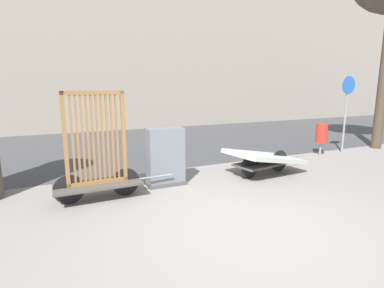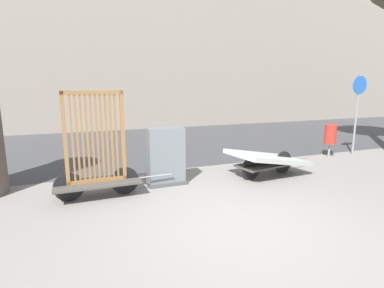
% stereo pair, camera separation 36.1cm
% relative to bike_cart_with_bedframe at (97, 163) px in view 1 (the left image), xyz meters
% --- Properties ---
extents(ground_plane, '(60.00, 60.00, 0.00)m').
position_rel_bike_cart_with_bedframe_xyz_m(ground_plane, '(1.91, -2.10, -0.70)').
color(ground_plane, gray).
extents(road_strip, '(56.00, 7.63, 0.01)m').
position_rel_bike_cart_with_bedframe_xyz_m(road_strip, '(1.91, 5.16, -0.70)').
color(road_strip, '#424244').
rests_on(road_strip, ground_plane).
extents(building_facade, '(48.00, 4.00, 9.73)m').
position_rel_bike_cart_with_bedframe_xyz_m(building_facade, '(1.91, 10.97, 4.16)').
color(building_facade, '#9E9384').
rests_on(building_facade, ground_plane).
extents(bike_cart_with_bedframe, '(2.27, 0.69, 2.01)m').
position_rel_bike_cart_with_bedframe_xyz_m(bike_cart_with_bedframe, '(0.00, 0.00, 0.00)').
color(bike_cart_with_bedframe, '#4C4742').
rests_on(bike_cart_with_bedframe, ground_plane).
extents(bike_cart_with_mattress, '(2.47, 1.38, 0.67)m').
position_rel_bike_cart_with_bedframe_xyz_m(bike_cart_with_mattress, '(3.83, 0.00, -0.29)').
color(bike_cart_with_mattress, '#4C4742').
rests_on(bike_cart_with_mattress, ground_plane).
extents(utility_cabinet, '(0.83, 0.44, 1.23)m').
position_rel_bike_cart_with_bedframe_xyz_m(utility_cabinet, '(1.43, 0.30, -0.13)').
color(utility_cabinet, '#4C4C4C').
rests_on(utility_cabinet, ground_plane).
extents(trash_bin, '(0.33, 0.33, 0.97)m').
position_rel_bike_cart_with_bedframe_xyz_m(trash_bin, '(6.71, 0.99, -0.03)').
color(trash_bin, gray).
rests_on(trash_bin, ground_plane).
extents(sign_post, '(0.55, 0.06, 2.45)m').
position_rel_bike_cart_with_bedframe_xyz_m(sign_post, '(7.68, 0.99, 0.89)').
color(sign_post, gray).
rests_on(sign_post, ground_plane).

